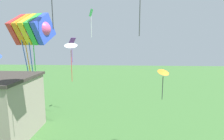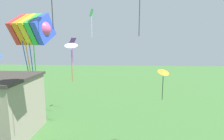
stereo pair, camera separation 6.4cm
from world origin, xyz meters
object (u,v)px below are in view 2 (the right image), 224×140
Objects in this scene: kite_orange_delta at (163,74)px; kite_purple_streamer at (72,45)px; kite_rainbow_parafoil at (32,29)px; kite_green_diamond at (92,18)px; kite_white_delta at (71,46)px.

kite_orange_delta is 0.83× the size of kite_purple_streamer.
kite_rainbow_parafoil is 9.11m from kite_orange_delta.
kite_purple_streamer is (-1.98, -0.64, -2.75)m from kite_green_diamond.
kite_white_delta is at bearing 152.13° from kite_orange_delta.
kite_green_diamond reaches higher than kite_orange_delta.
kite_white_delta is 1.72× the size of kite_orange_delta.
kite_purple_streamer is (0.51, 7.06, -1.07)m from kite_rainbow_parafoil.
kite_orange_delta is at bearing -27.87° from kite_white_delta.
kite_rainbow_parafoil reaches higher than kite_orange_delta.
kite_rainbow_parafoil is 1.01× the size of kite_white_delta.
kite_white_delta is (-1.43, -2.87, -2.86)m from kite_green_diamond.
kite_rainbow_parafoil is 1.28× the size of kite_green_diamond.
kite_green_diamond is 4.29m from kite_white_delta.
kite_rainbow_parafoil is 1.74× the size of kite_orange_delta.
kite_white_delta is 8.69m from kite_orange_delta.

